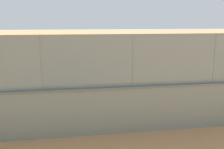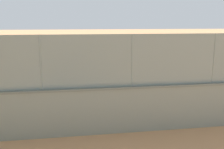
{
  "view_description": "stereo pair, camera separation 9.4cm",
  "coord_description": "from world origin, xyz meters",
  "px_view_note": "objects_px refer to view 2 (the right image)",
  "views": [
    {
      "loc": [
        4.42,
        21.68,
        4.18
      ],
      "look_at": [
        1.84,
        7.28,
        1.14
      ],
      "focal_mm": 40.33,
      "sensor_mm": 36.0,
      "label": 1
    },
    {
      "loc": [
        4.33,
        21.7,
        4.18
      ],
      "look_at": [
        1.84,
        7.28,
        1.14
      ],
      "focal_mm": 40.33,
      "sensor_mm": 36.0,
      "label": 2
    }
  ],
  "objects_px": {
    "player_foreground_swinging": "(44,79)",
    "sports_ball": "(154,71)",
    "spare_ball_by_wall": "(96,123)",
    "player_baseline_waiting": "(144,59)"
  },
  "relations": [
    {
      "from": "player_foreground_swinging",
      "to": "spare_ball_by_wall",
      "type": "xyz_separation_m",
      "value": [
        -2.52,
        5.05,
        -0.84
      ]
    },
    {
      "from": "player_foreground_swinging",
      "to": "sports_ball",
      "type": "xyz_separation_m",
      "value": [
        -8.62,
        -5.4,
        -0.84
      ]
    },
    {
      "from": "sports_ball",
      "to": "spare_ball_by_wall",
      "type": "height_order",
      "value": "spare_ball_by_wall"
    },
    {
      "from": "player_foreground_swinging",
      "to": "spare_ball_by_wall",
      "type": "distance_m",
      "value": 5.7
    },
    {
      "from": "player_baseline_waiting",
      "to": "player_foreground_swinging",
      "type": "xyz_separation_m",
      "value": [
        8.19,
        6.87,
        -0.06
      ]
    },
    {
      "from": "spare_ball_by_wall",
      "to": "player_baseline_waiting",
      "type": "bearing_deg",
      "value": -115.45
    },
    {
      "from": "player_baseline_waiting",
      "to": "spare_ball_by_wall",
      "type": "relative_size",
      "value": 11.17
    },
    {
      "from": "player_foreground_swinging",
      "to": "sports_ball",
      "type": "relative_size",
      "value": 11.73
    },
    {
      "from": "sports_ball",
      "to": "spare_ball_by_wall",
      "type": "bearing_deg",
      "value": 59.7
    },
    {
      "from": "sports_ball",
      "to": "player_foreground_swinging",
      "type": "bearing_deg",
      "value": 32.06
    }
  ]
}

